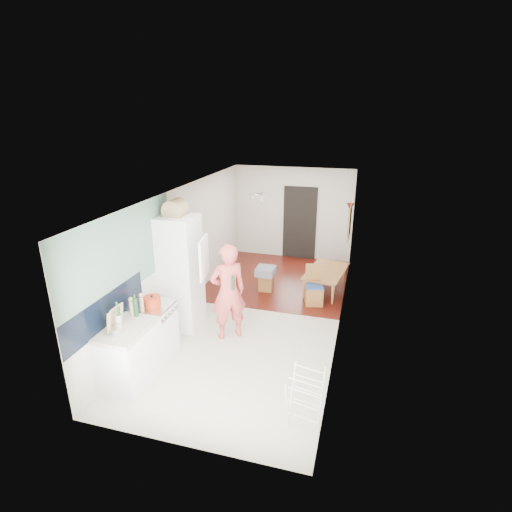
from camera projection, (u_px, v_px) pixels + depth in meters
The scene contains 32 objects.
room_shell at pixel (258, 257), 7.65m from camera, with size 3.20×7.00×2.50m, color silver, non-canonical shape.
floor at pixel (258, 314), 8.08m from camera, with size 3.20×7.00×0.01m, color beige.
wood_floor_overlay at pixel (278, 279), 9.75m from camera, with size 3.20×3.30×0.01m, color #52170D.
sage_wall_panel at pixel (123, 253), 6.04m from camera, with size 0.02×3.00×1.30m, color gray.
tile_splashback at pixel (107, 311), 5.79m from camera, with size 0.02×1.90×0.50m, color black.
doorway_recess at pixel (300, 223), 10.83m from camera, with size 0.90×0.04×2.00m, color black.
base_cabinet at pixel (129, 356), 5.96m from camera, with size 0.60×0.90×0.86m, color white.
worktop at pixel (126, 329), 5.80m from camera, with size 0.62×0.92×0.06m, color beige.
range_cooker at pixel (154, 331), 6.64m from camera, with size 0.60×0.60×0.88m, color white.
cooker_top at pixel (152, 306), 6.48m from camera, with size 0.60×0.60×0.04m, color silver.
fridge_housing at pixel (181, 273), 7.33m from camera, with size 0.66×0.66×2.15m, color white.
fridge_door at pixel (204, 257), 6.74m from camera, with size 0.56×0.04×0.70m, color white.
fridge_interior at pixel (195, 250), 7.09m from camera, with size 0.02×0.52×0.66m, color white.
pinboard at pixel (350, 222), 8.86m from camera, with size 0.03×0.90×0.70m, color tan.
pinboard_frame at pixel (349, 222), 8.87m from camera, with size 0.01×0.94×0.74m, color #985830.
wall_sconce at pixel (350, 207), 9.39m from camera, with size 0.18×0.18×0.16m, color maroon.
person at pixel (228, 284), 6.95m from camera, with size 0.76×0.50×2.09m, color #DE534E.
dining_table at pixel (327, 282), 9.08m from camera, with size 1.19×0.66×0.42m, color #985830.
dining_chair at pixel (314, 286), 8.37m from camera, with size 0.36×0.36×0.85m, color #985830, non-canonical shape.
stool at pixel (266, 282), 9.09m from camera, with size 0.30×0.30×0.40m, color #985830, non-canonical shape.
grey_drape at pixel (266, 271), 8.96m from camera, with size 0.41×0.41×0.18m, color gray.
drying_rack at pixel (305, 400), 5.11m from camera, with size 0.41×0.37×0.80m, color white, non-canonical shape.
bread_bin at pixel (175, 209), 7.00m from camera, with size 0.38×0.36×0.20m, color tan, non-canonical shape.
red_casserole at pixel (152, 301), 6.41m from camera, with size 0.28×0.28×0.16m, color red.
steel_pan at pixel (117, 330), 5.64m from camera, with size 0.18×0.18×0.09m, color silver.
held_bottle at pixel (233, 283), 6.75m from camera, with size 0.06×0.06×0.26m, color #194121.
bottle_a at pixel (118, 317), 5.74m from camera, with size 0.08×0.08×0.33m, color #194121.
bottle_b at pixel (136, 307), 6.07m from camera, with size 0.07×0.07×0.29m, color #194121.
bottle_c at pixel (119, 321), 5.76m from camera, with size 0.08×0.08×0.21m, color beige.
pepper_mill_front at pixel (132, 308), 6.10m from camera, with size 0.07×0.07×0.24m, color tan.
pepper_mill_back at pixel (142, 304), 6.24m from camera, with size 0.06×0.06×0.24m, color tan.
chopping_boards at pixel (115, 318), 5.68m from camera, with size 0.04×0.27×0.36m, color tan, non-canonical shape.
Camera 1 is at (1.91, -6.92, 3.89)m, focal length 28.00 mm.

